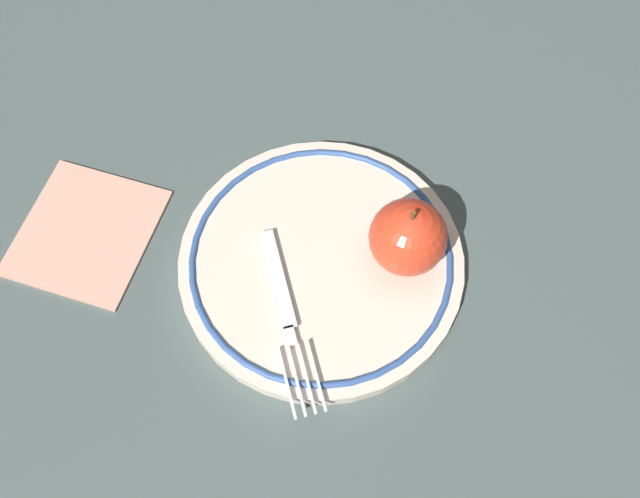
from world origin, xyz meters
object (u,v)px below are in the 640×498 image
object	(u,v)px
plate	(320,264)
napkin_folded	(86,231)
fork	(284,312)
apple_red_whole	(408,237)

from	to	relation	value
plate	napkin_folded	size ratio (longest dim) A/B	1.98
plate	fork	bearing A→B (deg)	-177.96
plate	fork	size ratio (longest dim) A/B	1.81
napkin_folded	apple_red_whole	bearing A→B (deg)	-63.11
napkin_folded	fork	bearing A→B (deg)	-81.76
apple_red_whole	fork	world-z (taller)	apple_red_whole
apple_red_whole	napkin_folded	bearing A→B (deg)	116.89
plate	napkin_folded	xyz separation A→B (m)	(-0.09, 0.20, -0.01)
apple_red_whole	napkin_folded	xyz separation A→B (m)	(-0.13, 0.25, -0.05)
plate	napkin_folded	world-z (taller)	plate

